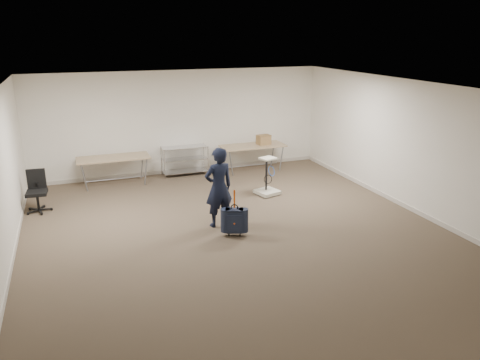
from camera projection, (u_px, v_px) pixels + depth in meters
name	position (u px, v px, depth m)	size (l,w,h in m)	color
ground	(237.00, 233.00, 9.12)	(9.00, 9.00, 0.00)	#443829
room_shell	(216.00, 207.00, 10.34)	(8.00, 9.00, 9.00)	white
folding_table_left	(113.00, 159.00, 11.82)	(1.80, 0.75, 0.73)	#99805E
folding_table_right	(253.00, 147.00, 13.07)	(1.80, 0.75, 0.73)	#99805E
wire_shelf	(185.00, 159.00, 12.74)	(1.22, 0.47, 0.80)	silver
person	(219.00, 187.00, 9.25)	(0.59, 0.39, 1.62)	black
suitcase	(234.00, 221.00, 8.91)	(0.38, 0.30, 0.92)	black
office_chair	(38.00, 199.00, 10.18)	(0.55, 0.55, 0.91)	black
equipment_cart	(268.00, 185.00, 11.24)	(0.62, 0.62, 0.92)	silver
cardboard_box	(264.00, 140.00, 13.12)	(0.35, 0.27, 0.27)	olive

